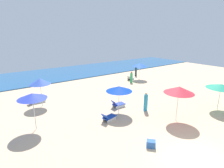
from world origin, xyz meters
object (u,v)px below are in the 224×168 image
object	(u,v)px
umbrella_1	(32,96)
lounge_chair_4_0	(37,101)
umbrella_3	(119,89)
umbrella_4	(40,81)
umbrella_5	(140,65)
beachgoer_2	(131,78)
beachgoer_1	(146,102)
umbrella_6	(221,86)
lounge_chair_3_0	(118,104)
lounge_chair_3_1	(109,117)
cooler_box_1	(151,144)
beachgoer_0	(136,71)
umbrella_2	(179,90)
lounge_chair_5_0	(131,78)
cooler_box_0	(177,92)

from	to	relation	value
umbrella_1	lounge_chair_4_0	size ratio (longest dim) A/B	1.81
lounge_chair_4_0	umbrella_3	bearing A→B (deg)	-141.74
umbrella_4	umbrella_5	distance (m)	14.32
beachgoer_2	beachgoer_1	bearing A→B (deg)	-89.91
umbrella_5	umbrella_4	bearing A→B (deg)	-172.92
umbrella_1	umbrella_6	bearing A→B (deg)	-23.38
lounge_chair_3_0	beachgoer_2	distance (m)	8.56
umbrella_5	umbrella_6	distance (m)	11.97
lounge_chair_3_1	umbrella_5	world-z (taller)	umbrella_5
lounge_chair_4_0	cooler_box_1	size ratio (longest dim) A/B	2.82
cooler_box_1	umbrella_4	bearing A→B (deg)	-23.33
umbrella_5	beachgoer_0	distance (m)	2.53
umbrella_1	umbrella_3	size ratio (longest dim) A/B	1.13
umbrella_2	umbrella_4	size ratio (longest dim) A/B	1.04
umbrella_3	umbrella_1	bearing A→B (deg)	168.24
lounge_chair_4_0	umbrella_5	world-z (taller)	umbrella_5
umbrella_6	lounge_chair_5_0	bearing A→B (deg)	86.51
umbrella_4	beachgoer_0	bearing A→B (deg)	13.25
cooler_box_0	cooler_box_1	distance (m)	10.95
umbrella_4	lounge_chair_5_0	size ratio (longest dim) A/B	1.86
umbrella_1	umbrella_5	xyz separation A→B (m)	(15.75, 5.84, -0.33)
umbrella_4	beachgoer_2	xyz separation A→B (m)	(12.06, 1.07, -1.63)
umbrella_1	umbrella_5	bearing A→B (deg)	20.35
beachgoer_1	cooler_box_0	distance (m)	6.42
cooler_box_0	lounge_chair_3_1	bearing A→B (deg)	-64.34
umbrella_3	beachgoer_0	world-z (taller)	umbrella_3
beachgoer_0	beachgoer_1	world-z (taller)	beachgoer_1
lounge_chair_4_0	cooler_box_1	bearing A→B (deg)	-161.90
umbrella_2	umbrella_6	distance (m)	4.76
umbrella_1	cooler_box_1	bearing A→B (deg)	-50.94
umbrella_3	cooler_box_1	distance (m)	5.38
lounge_chair_3_1	umbrella_4	bearing A→B (deg)	17.07
lounge_chair_3_0	umbrella_4	bearing A→B (deg)	54.30
umbrella_2	lounge_chair_3_0	distance (m)	5.56
lounge_chair_3_0	beachgoer_0	size ratio (longest dim) A/B	0.79
lounge_chair_3_1	beachgoer_0	xyz separation A→B (m)	(11.98, 9.67, 0.50)
umbrella_6	lounge_chair_3_0	bearing A→B (deg)	140.26
umbrella_1	cooler_box_0	world-z (taller)	umbrella_1
umbrella_2	umbrella_3	distance (m)	4.61
lounge_chair_4_0	beachgoer_2	distance (m)	12.33
umbrella_2	lounge_chair_3_1	bearing A→B (deg)	145.17
umbrella_4	beachgoer_1	world-z (taller)	umbrella_4
lounge_chair_3_1	umbrella_4	distance (m)	7.22
umbrella_3	lounge_chair_4_0	bearing A→B (deg)	128.48
umbrella_6	umbrella_2	bearing A→B (deg)	168.02
umbrella_3	beachgoer_1	world-z (taller)	umbrella_3
lounge_chair_3_1	lounge_chair_4_0	xyz separation A→B (m)	(-3.58, 7.07, -0.04)
beachgoer_0	umbrella_2	bearing A→B (deg)	175.05
umbrella_1	cooler_box_1	size ratio (longest dim) A/B	5.10
lounge_chair_3_1	lounge_chair_5_0	bearing A→B (deg)	-60.88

